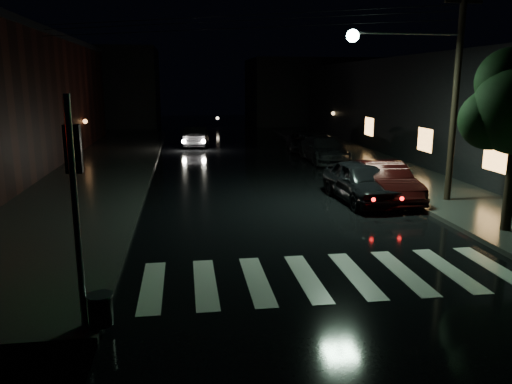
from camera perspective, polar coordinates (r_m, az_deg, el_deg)
name	(u,v)px	position (r m, az deg, el deg)	size (l,w,h in m)	color
ground	(206,292)	(11.27, -5.70, -11.35)	(120.00, 120.00, 0.00)	black
sidewalk_left	(88,178)	(25.14, -18.68, 1.58)	(6.00, 44.00, 0.15)	#282826
sidewalk_right	(387,170)	(26.81, 14.70, 2.47)	(4.00, 44.00, 0.15)	#282826
building_right	(473,108)	(33.26, 23.59, 8.79)	(10.00, 40.00, 6.00)	black
building_far_left	(90,87)	(56.14, -18.46, 11.29)	(14.00, 10.00, 8.00)	black
building_far_right	(312,91)	(57.16, 6.47, 11.35)	(14.00, 10.00, 7.00)	black
crosswalk	(331,276)	(12.20, 8.60, -9.49)	(9.00, 3.00, 0.01)	beige
signal_pole_corner	(89,253)	(9.51, -18.59, -6.58)	(0.68, 0.61, 4.20)	slate
utility_pole	(440,80)	(19.61, 20.25, 11.89)	(4.92, 0.44, 8.00)	black
parked_car_a	(361,182)	(19.64, 11.90, 1.18)	(1.86, 4.61, 1.57)	black
parked_car_b	(384,181)	(20.09, 14.39, 1.20)	(1.59, 4.56, 1.50)	black
parked_car_c	(324,149)	(29.19, 7.74, 4.86)	(2.05, 5.04, 1.46)	black
parked_car_d	(304,141)	(33.74, 5.54, 5.79)	(2.16, 4.69, 1.30)	black
oncoming_car	(196,136)	(36.25, -6.83, 6.33)	(1.52, 4.35, 1.43)	black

